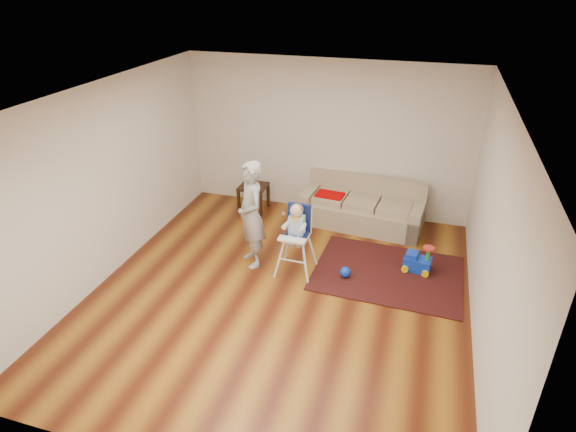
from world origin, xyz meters
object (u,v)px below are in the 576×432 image
(side_table, at_px, (254,197))
(high_chair, at_px, (296,240))
(ride_on_toy, at_px, (418,258))
(sofa, at_px, (362,204))
(toy_ball, at_px, (345,272))
(adult, at_px, (251,215))

(side_table, height_order, high_chair, high_chair)
(side_table, distance_m, ride_on_toy, 3.24)
(sofa, distance_m, toy_ball, 1.70)
(side_table, distance_m, adult, 1.90)
(ride_on_toy, bearing_deg, high_chair, -155.19)
(toy_ball, relative_size, adult, 0.10)
(toy_ball, relative_size, high_chair, 0.14)
(toy_ball, xyz_separation_m, adult, (-1.41, -0.00, 0.72))
(ride_on_toy, bearing_deg, sofa, 138.74)
(high_chair, bearing_deg, sofa, 68.97)
(side_table, bearing_deg, toy_ball, -39.96)
(side_table, xyz_separation_m, adult, (0.61, -1.70, 0.57))
(sofa, height_order, ride_on_toy, sofa)
(sofa, distance_m, adult, 2.20)
(side_table, xyz_separation_m, ride_on_toy, (3.01, -1.22, -0.01))
(side_table, relative_size, adult, 0.30)
(side_table, height_order, ride_on_toy, side_table)
(sofa, height_order, side_table, sofa)
(sofa, height_order, high_chair, high_chair)
(sofa, xyz_separation_m, high_chair, (-0.68, -1.70, 0.13))
(sofa, distance_m, side_table, 1.99)
(toy_ball, xyz_separation_m, high_chair, (-0.73, -0.03, 0.43))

